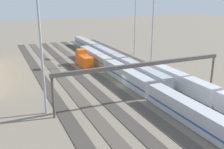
# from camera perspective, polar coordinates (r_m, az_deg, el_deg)

# --- Properties ---
(ground_plane) EXTENTS (400.00, 400.00, 0.00)m
(ground_plane) POSITION_cam_1_polar(r_m,az_deg,el_deg) (67.51, 1.87, -2.43)
(ground_plane) COLOR #756B5B
(track_bed_0) EXTENTS (140.00, 2.80, 0.12)m
(track_bed_0) POSITION_cam_1_polar(r_m,az_deg,el_deg) (76.47, 13.73, -0.52)
(track_bed_0) COLOR #3D3833
(track_bed_0) RESTS_ON ground_plane
(track_bed_1) EXTENTS (140.00, 2.80, 0.12)m
(track_bed_1) POSITION_cam_1_polar(r_m,az_deg,el_deg) (73.59, 10.64, -1.01)
(track_bed_1) COLOR #3D3833
(track_bed_1) RESTS_ON ground_plane
(track_bed_2) EXTENTS (140.00, 2.80, 0.12)m
(track_bed_2) POSITION_cam_1_polar(r_m,az_deg,el_deg) (70.95, 7.32, -1.53)
(track_bed_2) COLOR #4C443D
(track_bed_2) RESTS_ON ground_plane
(track_bed_3) EXTENTS (140.00, 2.80, 0.12)m
(track_bed_3) POSITION_cam_1_polar(r_m,az_deg,el_deg) (68.57, 3.75, -2.09)
(track_bed_3) COLOR #3D3833
(track_bed_3) RESTS_ON ground_plane
(track_bed_4) EXTENTS (140.00, 2.80, 0.12)m
(track_bed_4) POSITION_cam_1_polar(r_m,az_deg,el_deg) (66.48, -0.07, -2.68)
(track_bed_4) COLOR #4C443D
(track_bed_4) RESTS_ON ground_plane
(track_bed_5) EXTENTS (140.00, 2.80, 0.12)m
(track_bed_5) POSITION_cam_1_polar(r_m,az_deg,el_deg) (64.71, -4.11, -3.29)
(track_bed_5) COLOR #3D3833
(track_bed_5) RESTS_ON ground_plane
(track_bed_6) EXTENTS (140.00, 2.80, 0.12)m
(track_bed_6) POSITION_cam_1_polar(r_m,az_deg,el_deg) (63.29, -8.37, -3.91)
(track_bed_6) COLOR #4C443D
(track_bed_6) RESTS_ON ground_plane
(track_bed_7) EXTENTS (140.00, 2.80, 0.12)m
(track_bed_7) POSITION_cam_1_polar(r_m,az_deg,el_deg) (62.24, -12.80, -4.54)
(track_bed_7) COLOR #3D3833
(track_bed_7) RESTS_ON ground_plane
(train_on_track_3) EXTENTS (71.40, 3.06, 3.80)m
(train_on_track_3) POSITION_cam_1_polar(r_m,az_deg,el_deg) (68.65, 3.46, -0.36)
(train_on_track_3) COLOR #B7BABF
(train_on_track_3) RESTS_ON ground_plane
(train_on_track_4) EXTENTS (10.00, 3.00, 5.00)m
(train_on_track_4) POSITION_cam_1_polar(r_m,az_deg,el_deg) (85.71, -6.17, 3.23)
(train_on_track_4) COLOR #D85914
(train_on_track_4) RESTS_ON ground_plane
(train_on_track_2) EXTENTS (71.40, 3.06, 3.80)m
(train_on_track_2) POSITION_cam_1_polar(r_m,az_deg,el_deg) (92.04, -0.86, 4.18)
(train_on_track_2) COLOR #A8AAB2
(train_on_track_2) RESTS_ON ground_plane
(light_mast_0) EXTENTS (2.80, 0.70, 26.71)m
(light_mast_0) POSITION_cam_1_polar(r_m,az_deg,el_deg) (100.68, 5.13, 13.90)
(light_mast_0) COLOR #9EA0A5
(light_mast_0) RESTS_ON ground_plane
(light_mast_1) EXTENTS (2.80, 0.70, 29.81)m
(light_mast_1) POSITION_cam_1_polar(r_m,az_deg,el_deg) (49.12, -15.76, 12.03)
(light_mast_1) COLOR #9EA0A5
(light_mast_1) RESTS_ON ground_plane
(light_mast_2) EXTENTS (2.80, 0.70, 30.77)m
(light_mast_2) POSITION_cam_1_polar(r_m,az_deg,el_deg) (89.08, 9.09, 14.77)
(light_mast_2) COLOR #9EA0A5
(light_mast_2) RESTS_ON ground_plane
(signal_gantry) EXTENTS (0.70, 40.00, 8.80)m
(signal_gantry) POSITION_cam_1_polar(r_m,az_deg,el_deg) (55.79, 7.03, 1.56)
(signal_gantry) COLOR #4C4742
(signal_gantry) RESTS_ON ground_plane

